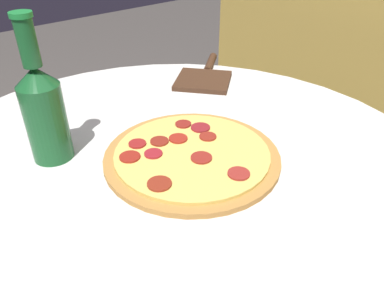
% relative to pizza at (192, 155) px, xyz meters
% --- Properties ---
extents(table, '(1.02, 1.02, 0.75)m').
position_rel_pizza_xyz_m(table, '(-0.02, -0.04, -0.19)').
color(table, silver).
rests_on(table, ground_plane).
extents(pizza, '(0.32, 0.32, 0.02)m').
position_rel_pizza_xyz_m(pizza, '(0.00, 0.00, 0.00)').
color(pizza, '#B77F3D').
rests_on(pizza, table).
extents(beer_bottle, '(0.07, 0.07, 0.26)m').
position_rel_pizza_xyz_m(beer_bottle, '(-0.18, -0.18, 0.09)').
color(beer_bottle, '#195628').
rests_on(beer_bottle, table).
extents(pizza_paddle, '(0.22, 0.26, 0.02)m').
position_rel_pizza_xyz_m(pizza_paddle, '(-0.26, 0.28, -0.00)').
color(pizza_paddle, '#422819').
rests_on(pizza_paddle, table).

